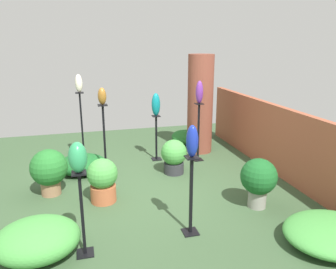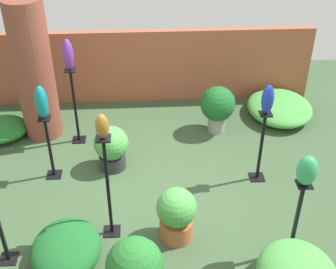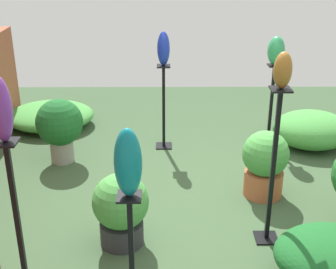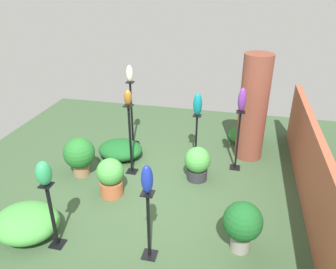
{
  "view_description": "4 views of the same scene",
  "coord_description": "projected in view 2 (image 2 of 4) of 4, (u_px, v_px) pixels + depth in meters",
  "views": [
    {
      "loc": [
        5.05,
        -0.92,
        2.42
      ],
      "look_at": [
        0.28,
        0.38,
        1.01
      ],
      "focal_mm": 35.0,
      "sensor_mm": 36.0,
      "label": 1
    },
    {
      "loc": [
        -0.03,
        -4.58,
        4.2
      ],
      "look_at": [
        0.23,
        0.25,
        0.85
      ],
      "focal_mm": 50.0,
      "sensor_mm": 36.0,
      "label": 2
    },
    {
      "loc": [
        -3.94,
        0.33,
        2.49
      ],
      "look_at": [
        -0.11,
        0.31,
        0.84
      ],
      "focal_mm": 50.0,
      "sensor_mm": 36.0,
      "label": 3
    },
    {
      "loc": [
        4.65,
        1.34,
        3.5
      ],
      "look_at": [
        0.06,
        0.29,
        1.17
      ],
      "focal_mm": 35.0,
      "sensor_mm": 36.0,
      "label": 4
    }
  ],
  "objects": [
    {
      "name": "ground_plane",
      "position": [
        151.0,
        199.0,
        6.15
      ],
      "size": [
        8.0,
        8.0,
        0.0
      ],
      "primitive_type": "plane",
      "color": "#385133"
    },
    {
      "name": "potted_plant_walkway_edge",
      "position": [
        111.0,
        147.0,
        6.52
      ],
      "size": [
        0.49,
        0.49,
        0.66
      ],
      "color": "#2D2D33",
      "rests_on": "ground"
    },
    {
      "name": "brick_pillar",
      "position": [
        34.0,
        71.0,
        6.81
      ],
      "size": [
        0.56,
        0.56,
        2.17
      ],
      "primitive_type": "cylinder",
      "color": "brown",
      "rests_on": "ground"
    },
    {
      "name": "foliage_bed_east",
      "position": [
        280.0,
        107.0,
        7.76
      ],
      "size": [
        1.06,
        1.21,
        0.31
      ],
      "primitive_type": "ellipsoid",
      "color": "#479942",
      "rests_on": "ground"
    },
    {
      "name": "art_vase_jade",
      "position": [
        307.0,
        171.0,
        4.72
      ],
      "size": [
        0.22,
        0.2,
        0.35
      ],
      "primitive_type": "ellipsoid",
      "color": "#2D9356",
      "rests_on": "pedestal_jade"
    },
    {
      "name": "potted_plant_mid_right",
      "position": [
        176.0,
        214.0,
        5.41
      ],
      "size": [
        0.47,
        0.47,
        0.7
      ],
      "color": "#B25B38",
      "rests_on": "ground"
    },
    {
      "name": "art_vase_teal",
      "position": [
        41.0,
        102.0,
        5.88
      ],
      "size": [
        0.16,
        0.18,
        0.47
      ],
      "primitive_type": "ellipsoid",
      "color": "#0F727A",
      "rests_on": "pedestal_teal"
    },
    {
      "name": "potted_plant_front_left",
      "position": [
        135.0,
        268.0,
        4.68
      ],
      "size": [
        0.59,
        0.59,
        0.76
      ],
      "color": "#936B4C",
      "rests_on": "ground"
    },
    {
      "name": "art_vase_violet",
      "position": [
        68.0,
        55.0,
        6.44
      ],
      "size": [
        0.15,
        0.15,
        0.46
      ],
      "primitive_type": "ellipsoid",
      "color": "#6B2D8C",
      "rests_on": "pedestal_violet"
    },
    {
      "name": "pedestal_cobalt",
      "position": [
        261.0,
        150.0,
        6.24
      ],
      "size": [
        0.2,
        0.2,
        1.06
      ],
      "color": "black",
      "rests_on": "ground"
    },
    {
      "name": "pedestal_violet",
      "position": [
        75.0,
        109.0,
        6.94
      ],
      "size": [
        0.2,
        0.2,
        1.22
      ],
      "color": "black",
      "rests_on": "ground"
    },
    {
      "name": "brick_wall_back",
      "position": [
        147.0,
        67.0,
        7.92
      ],
      "size": [
        5.6,
        0.12,
        1.28
      ],
      "primitive_type": "cube",
      "color": "#9E5138",
      "rests_on": "ground"
    },
    {
      "name": "pedestal_jade",
      "position": [
        296.0,
        223.0,
        5.14
      ],
      "size": [
        0.2,
        0.2,
        1.04
      ],
      "color": "black",
      "rests_on": "ground"
    },
    {
      "name": "foliage_bed_rear",
      "position": [
        0.0,
        129.0,
        7.24
      ],
      "size": [
        0.85,
        0.72,
        0.3
      ],
      "primitive_type": "ellipsoid",
      "color": "#236B28",
      "rests_on": "ground"
    },
    {
      "name": "potted_plant_front_right",
      "position": [
        218.0,
        106.0,
        7.22
      ],
      "size": [
        0.54,
        0.54,
        0.77
      ],
      "color": "gray",
      "rests_on": "ground"
    },
    {
      "name": "art_vase_cobalt",
      "position": [
        268.0,
        100.0,
        5.8
      ],
      "size": [
        0.16,
        0.15,
        0.4
      ],
      "primitive_type": "ellipsoid",
      "color": "#192D9E",
      "rests_on": "pedestal_cobalt"
    },
    {
      "name": "art_vase_bronze",
      "position": [
        102.0,
        126.0,
        4.8
      ],
      "size": [
        0.14,
        0.14,
        0.29
      ],
      "primitive_type": "ellipsoid",
      "color": "brown",
      "rests_on": "pedestal_bronze"
    },
    {
      "name": "pedestal_teal",
      "position": [
        50.0,
        150.0,
        6.31
      ],
      "size": [
        0.2,
        0.2,
        0.95
      ],
      "color": "black",
      "rests_on": "ground"
    },
    {
      "name": "foliage_bed_center",
      "position": [
        66.0,
        249.0,
        5.21
      ],
      "size": [
        0.78,
        0.92,
        0.36
      ],
      "primitive_type": "ellipsoid",
      "color": "#195923",
      "rests_on": "ground"
    },
    {
      "name": "pedestal_bronze",
      "position": [
        108.0,
        192.0,
        5.31
      ],
      "size": [
        0.2,
        0.2,
        1.39
      ],
      "color": "black",
      "rests_on": "ground"
    }
  ]
}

